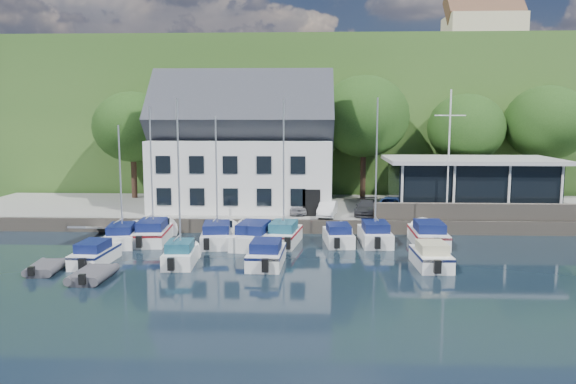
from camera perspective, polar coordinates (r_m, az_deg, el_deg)
name	(u,v)px	position (r m, az deg, el deg)	size (l,w,h in m)	color
ground	(340,278)	(29.74, 5.29, -8.66)	(180.00, 180.00, 0.00)	black
quay	(329,211)	(46.69, 4.22, -1.99)	(60.00, 13.00, 1.00)	gray
quay_face	(332,227)	(40.30, 4.51, -3.55)	(60.00, 0.30, 1.00)	#6B6256
hillside	(321,118)	(90.51, 3.37, 7.51)	(160.00, 75.00, 16.00)	#2F541F
field_patch	(367,70)	(99.26, 8.06, 12.18)	(50.00, 30.00, 0.30)	olive
farmhouse	(483,30)	(84.67, 19.19, 15.30)	(10.40, 7.00, 8.20)	beige
harbor_building	(243,154)	(45.43, -4.56, 3.90)	(14.40, 8.20, 8.70)	silver
club_pavilion	(470,184)	(46.53, 17.98, 0.79)	(13.20, 7.20, 4.10)	black
seawall	(501,212)	(42.67, 20.84, -1.91)	(18.00, 0.50, 1.20)	#6B6256
gangway	(95,238)	(41.23, -19.03, -4.41)	(1.20, 6.00, 1.40)	silver
car_silver	(297,206)	(42.67, 0.87, -1.46)	(1.30, 3.24, 1.10)	#ACACB1
car_white	(328,209)	(41.58, 4.04, -1.71)	(1.19, 3.40, 1.12)	silver
car_dgrey	(367,207)	(42.55, 7.99, -1.55)	(1.57, 3.87, 1.12)	#2F3034
car_blue	(391,205)	(43.02, 10.40, -1.34)	(1.57, 3.98, 1.36)	#2F4D8F
flagpole	(449,154)	(42.31, 16.02, 3.72)	(2.22, 0.20, 9.26)	silver
tree_0	(133,145)	(52.41, -15.48, 4.62)	(6.98, 6.98, 9.54)	#16330F
tree_1	(202,147)	(50.99, -8.70, 4.50)	(6.69, 6.69, 9.14)	#16330F
tree_2	(309,140)	(50.81, 2.11, 5.35)	(7.69, 7.69, 10.50)	#16330F
tree_3	(364,138)	(50.28, 7.69, 5.50)	(8.00, 8.00, 10.93)	#16330F
tree_4	(465,146)	(52.86, 17.57, 4.46)	(6.84, 6.84, 9.34)	#16330F
tree_5	(546,142)	(55.05, 24.71, 4.60)	(7.37, 7.37, 10.07)	#16330F
boat_r1_0	(120,181)	(38.00, -16.66, 1.05)	(2.00, 6.09, 8.33)	white
boat_r1_1	(151,173)	(38.14, -13.70, 1.89)	(2.16, 6.73, 9.26)	white
boat_r1_2	(216,177)	(36.70, -7.28, 1.56)	(2.14, 6.39, 8.93)	white
boat_r1_3	(254,233)	(36.69, -3.47, -4.22)	(2.26, 7.04, 1.57)	white
boat_r1_4	(284,173)	(36.30, -0.45, 1.99)	(2.00, 5.97, 9.48)	white
boat_r1_5	(338,234)	(37.19, 5.13, -4.24)	(1.87, 5.30, 1.36)	white
boat_r1_6	(376,175)	(36.93, 8.94, 1.76)	(2.04, 5.89, 9.19)	white
boat_r1_7	(428,233)	(37.99, 14.05, -4.03)	(2.24, 6.55, 1.56)	white
boat_r2_0	(95,252)	(34.02, -19.02, -5.77)	(1.79, 5.47, 1.36)	white
boat_r2_1	(179,190)	(31.89, -11.01, 0.18)	(1.78, 4.89, 8.53)	white
boat_r2_2	(266,252)	(31.88, -2.22, -6.14)	(2.05, 5.57, 1.47)	white
boat_r2_4	(431,254)	(32.46, 14.33, -6.15)	(1.92, 5.12, 1.45)	white
dinghy_0	(46,266)	(33.22, -23.41, -6.95)	(1.66, 2.77, 0.65)	#3E3D43
dinghy_1	(92,273)	(30.81, -19.24, -7.80)	(1.83, 3.05, 0.71)	#3E3D43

